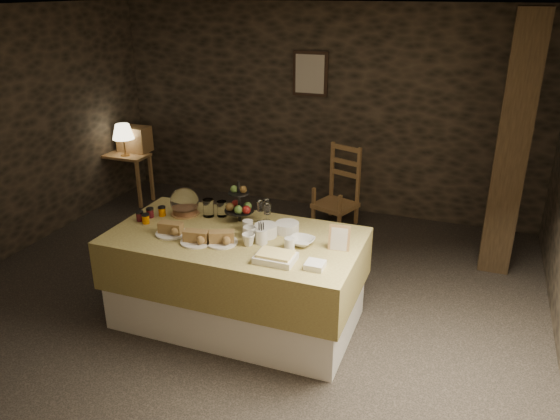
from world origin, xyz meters
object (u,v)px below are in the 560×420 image
(chair, at_px, (337,189))
(fruit_stand, at_px, (239,206))
(buffet_table, at_px, (236,272))
(wine_rack, at_px, (134,139))
(timber_column, at_px, (512,148))
(console_table, at_px, (126,163))
(table_lamp, at_px, (123,132))

(chair, bearing_deg, fruit_stand, -78.58)
(buffet_table, bearing_deg, chair, 84.30)
(wine_rack, distance_m, timber_column, 4.73)
(wine_rack, bearing_deg, console_table, -105.52)
(buffet_table, bearing_deg, fruit_stand, 106.63)
(wine_rack, bearing_deg, buffet_table, -41.78)
(buffet_table, height_order, console_table, buffet_table)
(buffet_table, distance_m, table_lamp, 3.34)
(chair, relative_size, timber_column, 0.29)
(buffet_table, xyz_separation_m, fruit_stand, (-0.08, 0.28, 0.50))
(buffet_table, xyz_separation_m, table_lamp, (-2.57, 2.07, 0.51))
(table_lamp, height_order, timber_column, timber_column)
(console_table, bearing_deg, chair, 6.29)
(console_table, bearing_deg, wine_rack, 74.48)
(table_lamp, bearing_deg, timber_column, -2.45)
(buffet_table, xyz_separation_m, timber_column, (2.12, 1.87, 0.82))
(table_lamp, xyz_separation_m, timber_column, (4.69, -0.20, 0.31))
(buffet_table, relative_size, chair, 2.76)
(console_table, xyz_separation_m, timber_column, (4.74, -0.25, 0.76))
(table_lamp, height_order, chair, table_lamp)
(console_table, relative_size, timber_column, 0.26)
(table_lamp, distance_m, chair, 2.89)
(wine_rack, xyz_separation_m, chair, (2.82, 0.14, -0.41))
(console_table, xyz_separation_m, wine_rack, (0.05, 0.18, 0.30))
(fruit_stand, bearing_deg, buffet_table, -73.37)
(chair, bearing_deg, timber_column, 3.23)
(fruit_stand, bearing_deg, wine_rack, 140.97)
(buffet_table, relative_size, timber_column, 0.81)
(buffet_table, height_order, fruit_stand, fruit_stand)
(console_table, bearing_deg, buffet_table, -38.93)
(buffet_table, height_order, table_lamp, table_lamp)
(chair, height_order, timber_column, timber_column)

